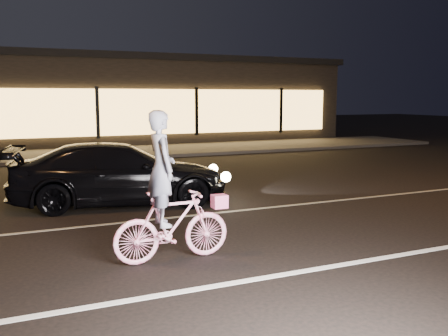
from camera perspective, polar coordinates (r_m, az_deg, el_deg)
name	(u,v)px	position (r m, az deg, el deg)	size (l,w,h in m)	color
ground	(267,239)	(8.10, 4.99, -8.11)	(90.00, 90.00, 0.00)	black
lane_stripe_near	(322,268)	(6.89, 11.19, -11.15)	(60.00, 0.12, 0.01)	silver
lane_stripe_far	(218,213)	(9.83, -0.71, -5.14)	(60.00, 0.10, 0.01)	gray
sidewalk	(107,153)	(20.26, -13.21, 1.68)	(30.00, 4.00, 0.12)	#383533
storefront	(82,99)	(26.03, -15.91, 7.58)	(25.40, 8.42, 4.20)	black
cyclist	(169,209)	(6.90, -6.27, -4.63)	(1.66, 0.57, 2.09)	#FF3277
sedan	(120,174)	(10.73, -11.76, -0.66)	(4.75, 2.59, 1.30)	black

